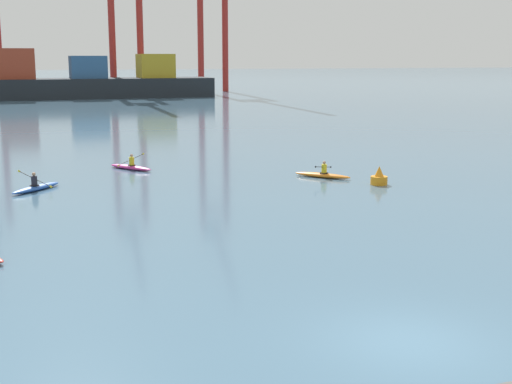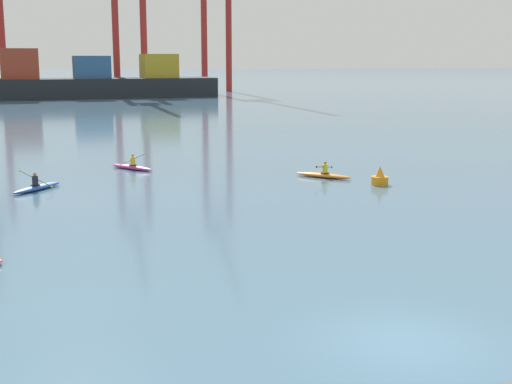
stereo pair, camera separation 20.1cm
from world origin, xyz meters
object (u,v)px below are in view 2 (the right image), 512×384
channel_buoy (380,178)px  kayak_magenta (132,167)px  kayak_orange (323,175)px  kayak_blue (37,187)px  container_barge (91,82)px

channel_buoy → kayak_magenta: bearing=141.1°
kayak_orange → kayak_magenta: same height
kayak_blue → kayak_magenta: size_ratio=0.92×
kayak_magenta → kayak_orange: bearing=-33.3°
container_barge → kayak_magenta: container_barge is taller
kayak_orange → kayak_magenta: size_ratio=0.94×
channel_buoy → kayak_orange: channel_buoy is taller
container_barge → kayak_blue: bearing=-97.4°
container_barge → kayak_magenta: 79.12m
kayak_orange → channel_buoy: bearing=-57.6°
kayak_blue → channel_buoy: bearing=-13.6°
kayak_orange → kayak_blue: bearing=175.6°
channel_buoy → kayak_blue: bearing=166.4°
container_barge → channel_buoy: 88.62m
kayak_magenta → channel_buoy: bearing=-38.9°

